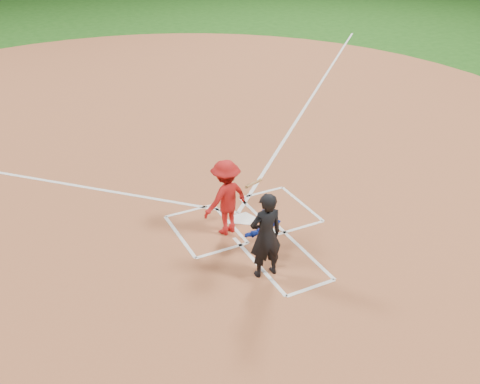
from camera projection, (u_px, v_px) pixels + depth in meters
name	position (u px, v px, depth m)	size (l,w,h in m)	color
ground	(244.00, 219.00, 12.38)	(120.00, 120.00, 0.00)	#1B4C13
home_plate_dirt	(158.00, 131.00, 17.06)	(28.00, 28.00, 0.01)	#9A5432
home_plate	(244.00, 219.00, 12.37)	(0.60, 0.60, 0.02)	white
catcher	(266.00, 232.00, 10.96)	(0.96, 0.31, 1.04)	#132A9C
umpire	(266.00, 235.00, 10.14)	(0.66, 0.43, 1.81)	black
chalk_markings	(165.00, 138.00, 16.50)	(28.35, 17.32, 0.01)	white
batter_at_plate	(226.00, 197.00, 11.50)	(1.57, 0.91, 1.73)	#AA1412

